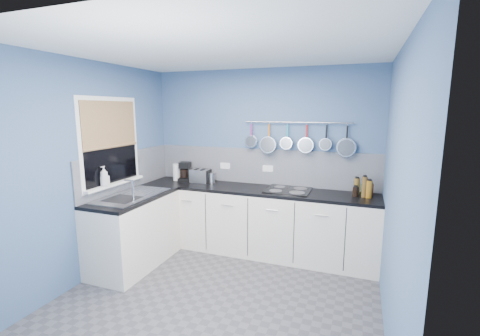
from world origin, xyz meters
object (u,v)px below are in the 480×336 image
Objects in this scene: soap_bottle_b at (105,179)px; hob at (288,190)px; soap_bottle_a at (104,176)px; paper_towel at (177,172)px; canister at (212,178)px; coffee_maker at (185,172)px; toaster at (200,176)px.

hob is at bearing 29.54° from soap_bottle_b.
soap_bottle_a is 2.29m from hob.
soap_bottle_a is 0.97× the size of paper_towel.
canister is (0.84, 1.20, -0.20)m from soap_bottle_a.
soap_bottle_a reaches higher than soap_bottle_b.
paper_towel reaches higher than hob.
soap_bottle_b is 0.61× the size of coffee_maker.
coffee_maker is (0.42, 1.15, -0.09)m from soap_bottle_b.
soap_bottle_a reaches higher than paper_towel.
coffee_maker is (0.14, -0.01, 0.02)m from paper_towel.
soap_bottle_a is 1.24m from coffee_maker.
soap_bottle_b is 0.59× the size of toaster.
soap_bottle_a reaches higher than toaster.
soap_bottle_a is 1.69× the size of canister.
soap_bottle_b is (0.00, 0.01, -0.03)m from soap_bottle_a.
hob is (1.70, -0.04, -0.12)m from paper_towel.
paper_towel reaches higher than canister.
toaster is at bearing 1.17° from paper_towel.
soap_bottle_b reaches higher than toaster.
soap_bottle_b reaches higher than paper_towel.
soap_bottle_a reaches higher than coffee_maker.
soap_bottle_b is at bearing -117.82° from toaster.
toaster is 0.18m from canister.
hob is (1.32, -0.05, -0.09)m from toaster.
soap_bottle_b is 1.47m from canister.
soap_bottle_b is 1.35m from toaster.
hob is at bearing 29.75° from soap_bottle_a.
coffee_maker is at bearing -174.25° from canister.
canister is at bearing -2.96° from coffee_maker.
toaster is 1.32m from hob.
toaster is (0.66, 1.18, -0.18)m from soap_bottle_a.
toaster is (0.66, 1.17, -0.14)m from soap_bottle_b.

